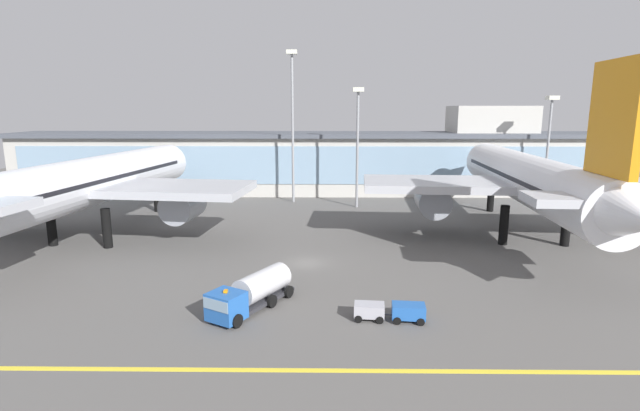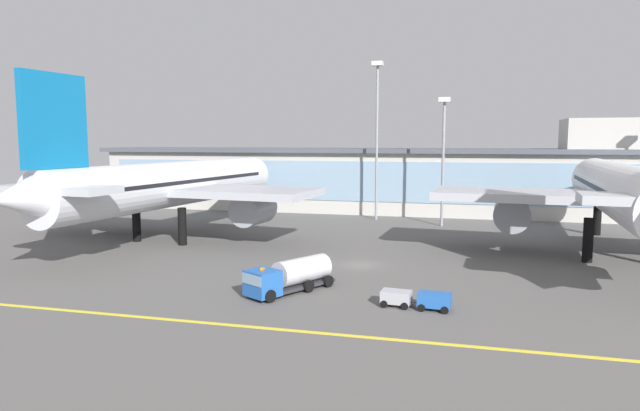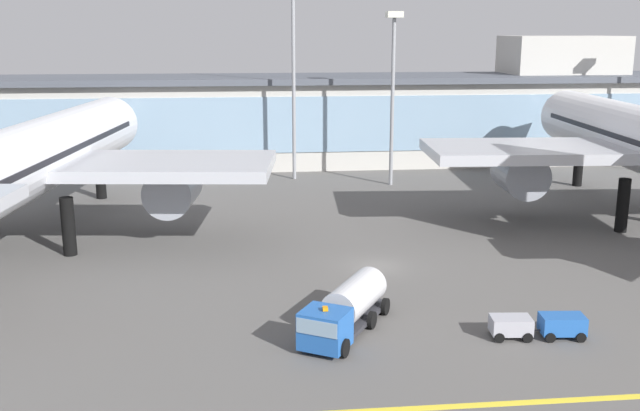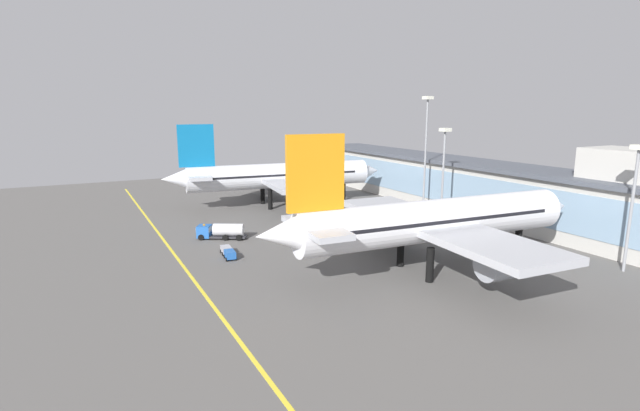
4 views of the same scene
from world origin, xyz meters
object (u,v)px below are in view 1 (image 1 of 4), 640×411
object	(u,v)px
fuel_tanker_truck	(250,292)
apron_light_mast_centre	(358,128)
baggage_tug_near	(390,311)
airliner_near_left	(91,183)
airliner_near_right	(529,181)
apron_light_mast_west	(549,131)
apron_light_mast_east	(292,106)

from	to	relation	value
fuel_tanker_truck	apron_light_mast_centre	size ratio (longest dim) A/B	0.45
baggage_tug_near	apron_light_mast_centre	world-z (taller)	apron_light_mast_centre
airliner_near_left	airliner_near_right	distance (m)	55.80
fuel_tanker_truck	baggage_tug_near	xyz separation A→B (m)	(11.49, -1.95, -0.72)
airliner_near_left	apron_light_mast_west	size ratio (longest dim) A/B	2.94
airliner_near_left	fuel_tanker_truck	xyz separation A→B (m)	(23.47, -21.85, -5.92)
fuel_tanker_truck	apron_light_mast_east	bearing A→B (deg)	-150.23
airliner_near_right	apron_light_mast_west	distance (m)	29.07
fuel_tanker_truck	apron_light_mast_east	xyz separation A→B (m)	(0.40, 47.74, 15.53)
airliner_near_left	fuel_tanker_truck	bearing A→B (deg)	-126.40
airliner_near_left	apron_light_mast_centre	bearing A→B (deg)	-52.21
apron_light_mast_centre	apron_light_mast_east	bearing A→B (deg)	157.51
airliner_near_right	apron_light_mast_centre	bearing A→B (deg)	49.90
baggage_tug_near	airliner_near_right	bearing A→B (deg)	55.63
fuel_tanker_truck	apron_light_mast_west	world-z (taller)	apron_light_mast_west
apron_light_mast_centre	apron_light_mast_west	bearing A→B (deg)	8.67
airliner_near_right	apron_light_mast_west	xyz separation A→B (m)	(13.51, 25.22, 5.18)
airliner_near_right	apron_light_mast_centre	size ratio (longest dim) A/B	2.71
airliner_near_right	apron_light_mast_east	distance (m)	41.40
airliner_near_left	apron_light_mast_centre	distance (m)	41.44
baggage_tug_near	apron_light_mast_centre	xyz separation A→B (m)	(0.10, 45.06, 12.67)
baggage_tug_near	apron_light_mast_east	size ratio (longest dim) A/B	0.22
fuel_tanker_truck	apron_light_mast_centre	distance (m)	46.21
airliner_near_left	apron_light_mast_centre	world-z (taller)	airliner_near_left
apron_light_mast_east	airliner_near_right	bearing A→B (deg)	-37.66
baggage_tug_near	apron_light_mast_west	distance (m)	62.06
fuel_tanker_truck	apron_light_mast_centre	bearing A→B (deg)	-164.80
airliner_near_left	baggage_tug_near	xyz separation A→B (m)	(34.96, -23.80, -6.64)
apron_light_mast_east	apron_light_mast_west	bearing A→B (deg)	0.74
apron_light_mast_east	apron_light_mast_centre	bearing A→B (deg)	-22.49
fuel_tanker_truck	apron_light_mast_east	world-z (taller)	apron_light_mast_east
apron_light_mast_west	apron_light_mast_centre	xyz separation A→B (m)	(-34.23, -5.22, 0.68)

